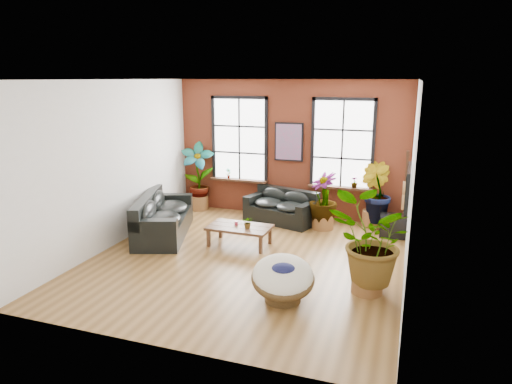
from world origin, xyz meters
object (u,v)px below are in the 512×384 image
(papasan_chair, at_px, (283,278))
(sofa_back, at_px, (282,207))
(coffee_table, at_px, (239,228))
(sofa_left, at_px, (161,217))

(papasan_chair, bearing_deg, sofa_back, 87.78)
(coffee_table, bearing_deg, sofa_back, 79.58)
(sofa_back, distance_m, sofa_left, 3.01)
(sofa_back, distance_m, coffee_table, 1.97)
(sofa_left, bearing_deg, sofa_back, -69.39)
(sofa_left, distance_m, coffee_table, 1.93)
(sofa_back, height_order, papasan_chair, sofa_back)
(sofa_left, distance_m, papasan_chair, 4.12)
(sofa_back, bearing_deg, sofa_left, -123.71)
(coffee_table, xyz_separation_m, papasan_chair, (1.57, -2.15, 0.02))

